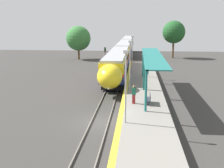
{
  "coord_description": "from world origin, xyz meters",
  "views": [
    {
      "loc": [
        3.0,
        -21.77,
        8.07
      ],
      "look_at": [
        0.55,
        4.92,
        2.19
      ],
      "focal_mm": 45.0,
      "sensor_mm": 36.0,
      "label": 1
    }
  ],
  "objects_px": {
    "lamppost_near": "(126,82)",
    "train": "(124,50)",
    "person_waiting": "(134,94)",
    "lamppost_far": "(132,52)",
    "lamppost_mid": "(130,62)",
    "platform_bench": "(149,99)",
    "railway_signal": "(105,58)"
  },
  "relations": [
    {
      "from": "train",
      "to": "lamppost_far",
      "type": "bearing_deg",
      "value": -83.84
    },
    {
      "from": "platform_bench",
      "to": "train",
      "type": "bearing_deg",
      "value": 96.33
    },
    {
      "from": "train",
      "to": "person_waiting",
      "type": "height_order",
      "value": "train"
    },
    {
      "from": "platform_bench",
      "to": "lamppost_far",
      "type": "relative_size",
      "value": 0.3
    },
    {
      "from": "train",
      "to": "lamppost_near",
      "type": "distance_m",
      "value": 41.84
    },
    {
      "from": "platform_bench",
      "to": "lamppost_mid",
      "type": "xyz_separation_m",
      "value": [
        -1.88,
        5.64,
        2.57
      ]
    },
    {
      "from": "lamppost_far",
      "to": "lamppost_mid",
      "type": "bearing_deg",
      "value": -90.0
    },
    {
      "from": "platform_bench",
      "to": "railway_signal",
      "type": "relative_size",
      "value": 0.37
    },
    {
      "from": "platform_bench",
      "to": "lamppost_far",
      "type": "distance_m",
      "value": 16.68
    },
    {
      "from": "lamppost_near",
      "to": "lamppost_far",
      "type": "bearing_deg",
      "value": 90.0
    },
    {
      "from": "train",
      "to": "person_waiting",
      "type": "relative_size",
      "value": 39.3
    },
    {
      "from": "railway_signal",
      "to": "lamppost_near",
      "type": "bearing_deg",
      "value": -79.98
    },
    {
      "from": "train",
      "to": "railway_signal",
      "type": "height_order",
      "value": "railway_signal"
    },
    {
      "from": "person_waiting",
      "to": "railway_signal",
      "type": "height_order",
      "value": "railway_signal"
    },
    {
      "from": "lamppost_mid",
      "to": "lamppost_near",
      "type": "bearing_deg",
      "value": -90.0
    },
    {
      "from": "lamppost_near",
      "to": "train",
      "type": "bearing_deg",
      "value": 93.0
    },
    {
      "from": "train",
      "to": "platform_bench",
      "type": "xyz_separation_m",
      "value": [
        4.07,
        -36.65,
        -0.83
      ]
    },
    {
      "from": "platform_bench",
      "to": "railway_signal",
      "type": "xyz_separation_m",
      "value": [
        -6.19,
        19.32,
        1.24
      ]
    },
    {
      "from": "railway_signal",
      "to": "train",
      "type": "bearing_deg",
      "value": 83.01
    },
    {
      "from": "platform_bench",
      "to": "railway_signal",
      "type": "distance_m",
      "value": 20.32
    },
    {
      "from": "lamppost_far",
      "to": "train",
      "type": "bearing_deg",
      "value": 96.16
    },
    {
      "from": "lamppost_near",
      "to": "lamppost_far",
      "type": "distance_m",
      "value": 21.46
    },
    {
      "from": "lamppost_mid",
      "to": "lamppost_far",
      "type": "relative_size",
      "value": 1.0
    },
    {
      "from": "person_waiting",
      "to": "lamppost_near",
      "type": "relative_size",
      "value": 0.32
    },
    {
      "from": "railway_signal",
      "to": "lamppost_far",
      "type": "xyz_separation_m",
      "value": [
        4.31,
        -2.94,
        1.33
      ]
    },
    {
      "from": "lamppost_far",
      "to": "lamppost_near",
      "type": "bearing_deg",
      "value": -90.0
    },
    {
      "from": "railway_signal",
      "to": "lamppost_far",
      "type": "height_order",
      "value": "lamppost_far"
    },
    {
      "from": "train",
      "to": "platform_bench",
      "type": "height_order",
      "value": "train"
    },
    {
      "from": "lamppost_mid",
      "to": "lamppost_far",
      "type": "distance_m",
      "value": 10.73
    },
    {
      "from": "train",
      "to": "person_waiting",
      "type": "distance_m",
      "value": 36.81
    },
    {
      "from": "train",
      "to": "lamppost_near",
      "type": "xyz_separation_m",
      "value": [
        2.19,
        -41.74,
        1.74
      ]
    },
    {
      "from": "platform_bench",
      "to": "person_waiting",
      "type": "distance_m",
      "value": 1.41
    }
  ]
}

